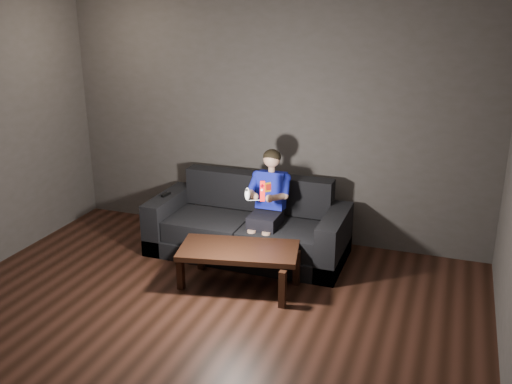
% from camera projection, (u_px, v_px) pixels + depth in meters
% --- Properties ---
extents(floor, '(5.00, 5.00, 0.00)m').
position_uv_depth(floor, '(175.00, 345.00, 4.69)').
color(floor, black).
rests_on(floor, ground).
extents(back_wall, '(5.00, 0.04, 2.70)m').
position_uv_depth(back_wall, '(272.00, 123.00, 6.47)').
color(back_wall, '#3F3B37').
rests_on(back_wall, ground).
extents(sofa, '(2.15, 0.93, 0.83)m').
position_uv_depth(sofa, '(249.00, 230.00, 6.30)').
color(sofa, black).
rests_on(sofa, floor).
extents(child, '(0.45, 0.55, 1.11)m').
position_uv_depth(child, '(268.00, 197.00, 6.03)').
color(child, black).
rests_on(child, sofa).
extents(wii_remote_red, '(0.07, 0.09, 0.21)m').
position_uv_depth(wii_remote_red, '(263.00, 191.00, 5.55)').
color(wii_remote_red, red).
rests_on(wii_remote_red, child).
extents(nunchuk_white, '(0.07, 0.09, 0.14)m').
position_uv_depth(nunchuk_white, '(247.00, 194.00, 5.62)').
color(nunchuk_white, silver).
rests_on(nunchuk_white, child).
extents(wii_remote_black, '(0.06, 0.14, 0.03)m').
position_uv_depth(wii_remote_black, '(166.00, 195.00, 6.43)').
color(wii_remote_black, black).
rests_on(wii_remote_black, sofa).
extents(coffee_table, '(1.23, 0.79, 0.42)m').
position_uv_depth(coffee_table, '(239.00, 253.00, 5.52)').
color(coffee_table, black).
rests_on(coffee_table, floor).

